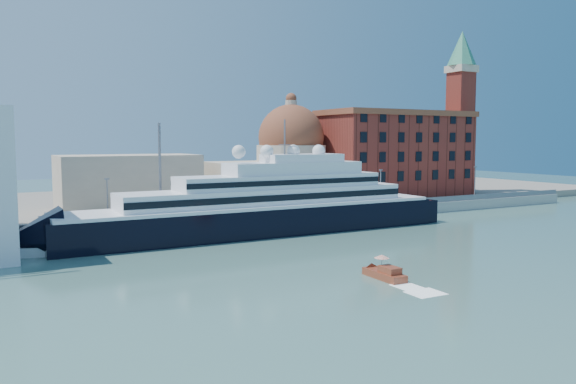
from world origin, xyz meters
TOP-DOWN VIEW (x-y plane):
  - ground at (0.00, 0.00)m, footprint 400.00×400.00m
  - quay at (0.00, 34.00)m, footprint 180.00×10.00m
  - land at (0.00, 75.00)m, footprint 260.00×72.00m
  - quay_fence at (0.00, 29.50)m, footprint 180.00×0.10m
  - superyacht at (-7.01, 23.00)m, footprint 82.73×11.47m
  - service_barge at (-39.81, 21.50)m, footprint 13.04×6.86m
  - water_taxi at (-5.58, -14.92)m, footprint 2.33×6.59m
  - warehouse at (52.00, 52.00)m, footprint 43.00×19.00m
  - campanile at (76.00, 52.00)m, footprint 8.40×8.40m
  - church at (6.39, 57.72)m, footprint 66.00×18.00m
  - lamp_posts at (-12.67, 32.27)m, footprint 120.80×2.40m

SIDE VIEW (x-z plane):
  - ground at x=0.00m, z-range 0.00..0.00m
  - water_taxi at x=-5.58m, z-range -0.81..2.30m
  - service_barge at x=-39.81m, z-range -0.59..2.20m
  - land at x=0.00m, z-range 0.00..2.00m
  - quay at x=0.00m, z-range 0.00..2.50m
  - quay_fence at x=0.00m, z-range 2.50..3.70m
  - superyacht at x=-7.01m, z-range -8.10..16.63m
  - lamp_posts at x=-12.67m, z-range 0.84..18.84m
  - church at x=6.39m, z-range -1.84..23.66m
  - warehouse at x=52.00m, z-range 2.16..25.41m
  - campanile at x=76.00m, z-range 5.26..52.26m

